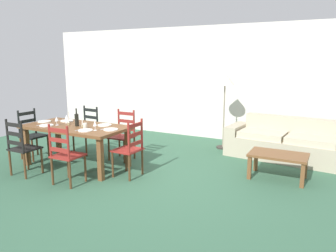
{
  "coord_description": "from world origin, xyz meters",
  "views": [
    {
      "loc": [
        2.62,
        -4.21,
        1.9
      ],
      "look_at": [
        0.01,
        0.79,
        0.75
      ],
      "focal_mm": 34.7,
      "sensor_mm": 36.0,
      "label": 1
    }
  ],
  "objects_px": {
    "wine_bottle": "(77,120)",
    "wine_glass_near_right": "(95,124)",
    "dining_chair_far_right": "(123,135)",
    "dining_chair_head_west": "(32,134)",
    "coffee_cup_primary": "(85,126)",
    "standing_lamp": "(225,84)",
    "dining_chair_head_east": "(130,149)",
    "couch": "(287,144)",
    "wine_glass_near_left": "(57,119)",
    "coffee_table": "(278,158)",
    "dining_chair_far_left": "(87,130)",
    "wine_glass_far_left": "(67,117)",
    "dining_chair_near_right": "(66,155)",
    "dining_chair_near_left": "(22,148)",
    "dining_table": "(76,130)"
  },
  "relations": [
    {
      "from": "dining_chair_far_left",
      "to": "coffee_table",
      "type": "height_order",
      "value": "dining_chair_far_left"
    },
    {
      "from": "dining_chair_near_right",
      "to": "dining_chair_head_west",
      "type": "xyz_separation_m",
      "value": [
        -1.6,
        0.73,
        0.0
      ]
    },
    {
      "from": "dining_chair_near_right",
      "to": "dining_chair_head_east",
      "type": "xyz_separation_m",
      "value": [
        0.68,
        0.75,
        0.0
      ]
    },
    {
      "from": "dining_chair_far_left",
      "to": "wine_glass_near_right",
      "type": "height_order",
      "value": "dining_chair_far_left"
    },
    {
      "from": "dining_table",
      "to": "coffee_cup_primary",
      "type": "xyz_separation_m",
      "value": [
        0.3,
        -0.09,
        0.13
      ]
    },
    {
      "from": "dining_table",
      "to": "dining_chair_far_left",
      "type": "distance_m",
      "value": 0.91
    },
    {
      "from": "wine_glass_near_right",
      "to": "couch",
      "type": "relative_size",
      "value": 0.07
    },
    {
      "from": "dining_chair_near_right",
      "to": "standing_lamp",
      "type": "distance_m",
      "value": 3.62
    },
    {
      "from": "dining_chair_head_west",
      "to": "wine_bottle",
      "type": "xyz_separation_m",
      "value": [
        1.17,
        0.01,
        0.39
      ]
    },
    {
      "from": "wine_glass_near_right",
      "to": "dining_chair_near_left",
      "type": "bearing_deg",
      "value": -148.51
    },
    {
      "from": "dining_chair_far_left",
      "to": "coffee_cup_primary",
      "type": "bearing_deg",
      "value": -49.8
    },
    {
      "from": "wine_bottle",
      "to": "wine_glass_far_left",
      "type": "relative_size",
      "value": 1.96
    },
    {
      "from": "wine_glass_near_right",
      "to": "standing_lamp",
      "type": "distance_m",
      "value": 2.97
    },
    {
      "from": "wine_glass_near_left",
      "to": "coffee_table",
      "type": "distance_m",
      "value": 3.87
    },
    {
      "from": "dining_chair_far_left",
      "to": "wine_glass_far_left",
      "type": "distance_m",
      "value": 0.77
    },
    {
      "from": "wine_glass_near_right",
      "to": "dining_chair_far_right",
      "type": "bearing_deg",
      "value": 95.28
    },
    {
      "from": "wine_glass_far_left",
      "to": "standing_lamp",
      "type": "xyz_separation_m",
      "value": [
        2.28,
        2.3,
        0.55
      ]
    },
    {
      "from": "wine_bottle",
      "to": "couch",
      "type": "bearing_deg",
      "value": 34.56
    },
    {
      "from": "wine_glass_far_left",
      "to": "standing_lamp",
      "type": "relative_size",
      "value": 0.1
    },
    {
      "from": "coffee_cup_primary",
      "to": "standing_lamp",
      "type": "distance_m",
      "value": 3.07
    },
    {
      "from": "standing_lamp",
      "to": "dining_chair_head_east",
      "type": "bearing_deg",
      "value": -108.24
    },
    {
      "from": "wine_glass_near_left",
      "to": "wine_glass_near_right",
      "type": "xyz_separation_m",
      "value": [
        0.9,
        -0.03,
        0.0
      ]
    },
    {
      "from": "dining_chair_head_east",
      "to": "wine_glass_near_right",
      "type": "height_order",
      "value": "dining_chair_head_east"
    },
    {
      "from": "dining_chair_head_west",
      "to": "wine_bottle",
      "type": "height_order",
      "value": "wine_bottle"
    },
    {
      "from": "coffee_table",
      "to": "dining_chair_head_west",
      "type": "bearing_deg",
      "value": -166.84
    },
    {
      "from": "dining_table",
      "to": "dining_chair_near_left",
      "type": "bearing_deg",
      "value": -120.4
    },
    {
      "from": "dining_chair_near_right",
      "to": "dining_chair_far_right",
      "type": "xyz_separation_m",
      "value": [
        0.01,
        1.5,
        0.0
      ]
    },
    {
      "from": "wine_glass_near_right",
      "to": "wine_glass_near_left",
      "type": "bearing_deg",
      "value": 178.3
    },
    {
      "from": "wine_glass_near_right",
      "to": "couch",
      "type": "bearing_deg",
      "value": 40.98
    },
    {
      "from": "dining_chair_near_right",
      "to": "coffee_table",
      "type": "bearing_deg",
      "value": 31.81
    },
    {
      "from": "dining_chair_far_left",
      "to": "dining_chair_near_left",
      "type": "bearing_deg",
      "value": -91.0
    },
    {
      "from": "dining_chair_head_east",
      "to": "wine_glass_near_left",
      "type": "bearing_deg",
      "value": -175.51
    },
    {
      "from": "dining_chair_far_right",
      "to": "standing_lamp",
      "type": "distance_m",
      "value": 2.41
    },
    {
      "from": "dining_table",
      "to": "wine_glass_near_right",
      "type": "relative_size",
      "value": 11.8
    },
    {
      "from": "dining_chair_far_right",
      "to": "wine_glass_near_right",
      "type": "xyz_separation_m",
      "value": [
        0.08,
        -0.9,
        0.38
      ]
    },
    {
      "from": "wine_glass_far_left",
      "to": "coffee_cup_primary",
      "type": "height_order",
      "value": "wine_glass_far_left"
    },
    {
      "from": "wine_glass_far_left",
      "to": "coffee_cup_primary",
      "type": "distance_m",
      "value": 0.66
    },
    {
      "from": "couch",
      "to": "wine_bottle",
      "type": "bearing_deg",
      "value": -145.44
    },
    {
      "from": "wine_bottle",
      "to": "wine_glass_far_left",
      "type": "xyz_separation_m",
      "value": [
        -0.37,
        0.13,
        -0.01
      ]
    },
    {
      "from": "dining_table",
      "to": "dining_chair_near_right",
      "type": "distance_m",
      "value": 0.91
    },
    {
      "from": "dining_chair_near_left",
      "to": "dining_chair_head_west",
      "type": "relative_size",
      "value": 1.0
    },
    {
      "from": "dining_chair_near_left",
      "to": "wine_glass_near_left",
      "type": "distance_m",
      "value": 0.77
    },
    {
      "from": "wine_bottle",
      "to": "wine_glass_near_right",
      "type": "xyz_separation_m",
      "value": [
        0.52,
        -0.13,
        -0.01
      ]
    },
    {
      "from": "dining_chair_near_left",
      "to": "dining_chair_near_right",
      "type": "height_order",
      "value": "same"
    },
    {
      "from": "dining_chair_far_left",
      "to": "wine_glass_near_left",
      "type": "relative_size",
      "value": 5.96
    },
    {
      "from": "dining_chair_far_left",
      "to": "wine_glass_near_left",
      "type": "xyz_separation_m",
      "value": [
        0.1,
        -0.9,
        0.38
      ]
    },
    {
      "from": "dining_chair_far_left",
      "to": "dining_chair_far_right",
      "type": "distance_m",
      "value": 0.92
    },
    {
      "from": "dining_chair_head_east",
      "to": "dining_chair_head_west",
      "type": "bearing_deg",
      "value": -179.56
    },
    {
      "from": "dining_table",
      "to": "dining_chair_far_left",
      "type": "xyz_separation_m",
      "value": [
        -0.43,
        0.78,
        -0.19
      ]
    },
    {
      "from": "dining_chair_near_right",
      "to": "wine_glass_near_right",
      "type": "xyz_separation_m",
      "value": [
        0.09,
        0.6,
        0.38
      ]
    }
  ]
}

